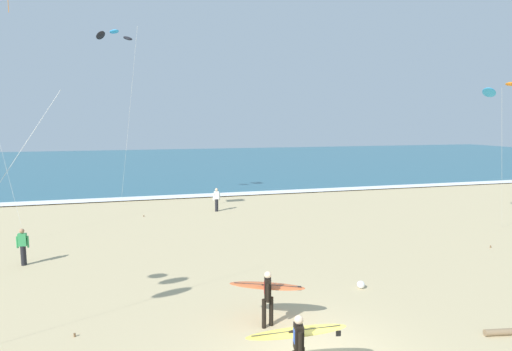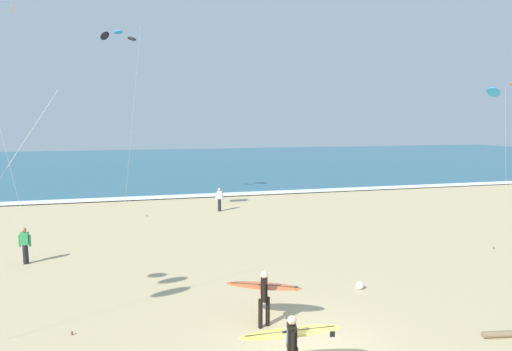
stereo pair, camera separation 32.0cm
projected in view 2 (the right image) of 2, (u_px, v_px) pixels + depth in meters
The scene contains 9 objects.
ocean_water at pixel (176, 162), 63.33m from camera, with size 160.00×60.00×0.08m, color #2D6075.
shoreline_foam at pixel (200, 195), 34.76m from camera, with size 160.00×1.62×0.01m, color white.
surfer_lead at pixel (291, 339), 9.91m from camera, with size 2.48×1.12×1.71m.
surfer_trailing at pixel (264, 290), 12.76m from camera, with size 2.38×1.21×1.71m.
kite_arc_cobalt_near at pixel (118, 36), 29.88m from camera, with size 2.92×5.45×12.37m.
bystander_green_top at pixel (25, 245), 18.23m from camera, with size 0.50×0.22×1.59m.
bystander_white_top at pixel (219, 199), 28.97m from camera, with size 0.50×0.22×1.59m.
beach_ball at pixel (360, 285), 15.55m from camera, with size 0.28×0.28×0.28m, color white.
driftwood_log at pixel (506, 334), 12.08m from camera, with size 0.19×0.19×1.40m, color #846B4C.
Camera 2 is at (-3.94, -9.88, 6.07)m, focal length 29.99 mm.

